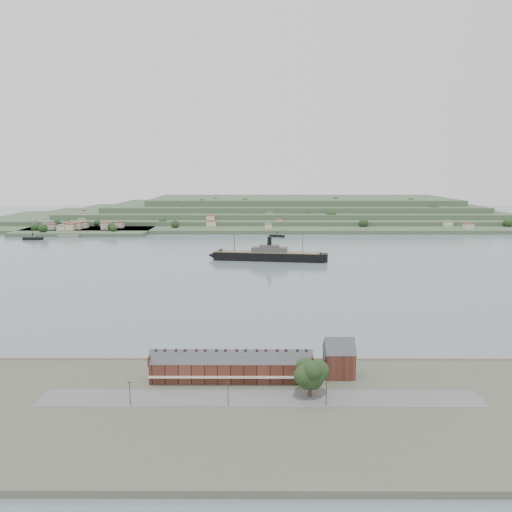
{
  "coord_description": "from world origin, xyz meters",
  "views": [
    {
      "loc": [
        -1.02,
        -329.4,
        73.79
      ],
      "look_at": [
        -2.15,
        30.0,
        10.33
      ],
      "focal_mm": 35.0,
      "sensor_mm": 36.0,
      "label": 1
    }
  ],
  "objects_px": {
    "terrace_row": "(231,366)",
    "fig_tree": "(311,374)",
    "gabled_building": "(339,358)",
    "steamship": "(264,255)"
  },
  "relations": [
    {
      "from": "terrace_row",
      "to": "fig_tree",
      "type": "xyz_separation_m",
      "value": [
        25.96,
        -13.08,
        3.02
      ]
    },
    {
      "from": "gabled_building",
      "to": "steamship",
      "type": "xyz_separation_m",
      "value": [
        -23.14,
        231.65,
        -3.86
      ]
    },
    {
      "from": "terrace_row",
      "to": "gabled_building",
      "type": "xyz_separation_m",
      "value": [
        37.5,
        4.02,
        1.34
      ]
    },
    {
      "from": "gabled_building",
      "to": "fig_tree",
      "type": "bearing_deg",
      "value": -124.01
    },
    {
      "from": "gabled_building",
      "to": "steamship",
      "type": "distance_m",
      "value": 232.84
    },
    {
      "from": "terrace_row",
      "to": "fig_tree",
      "type": "height_order",
      "value": "fig_tree"
    },
    {
      "from": "gabled_building",
      "to": "fig_tree",
      "type": "height_order",
      "value": "gabled_building"
    },
    {
      "from": "terrace_row",
      "to": "fig_tree",
      "type": "bearing_deg",
      "value": -26.74
    },
    {
      "from": "gabled_building",
      "to": "steamship",
      "type": "relative_size",
      "value": 0.14
    },
    {
      "from": "fig_tree",
      "to": "gabled_building",
      "type": "bearing_deg",
      "value": 55.99
    }
  ]
}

